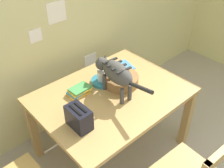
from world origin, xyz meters
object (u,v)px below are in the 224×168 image
dining_table (112,101)px  magazine (118,68)px  book_stack (79,91)px  toaster (79,118)px  wicker_basket (121,80)px  coffee_mug (103,75)px  saucer_bowl (102,81)px  cat (115,72)px

dining_table → magazine: (0.32, 0.26, 0.09)m
dining_table → book_stack: bearing=139.5°
magazine → toaster: (-0.76, -0.39, 0.08)m
magazine → wicker_basket: wicker_basket is taller
toaster → magazine: bearing=26.8°
coffee_mug → toaster: toaster is taller
coffee_mug → book_stack: 0.27m
dining_table → toaster: 0.49m
coffee_mug → toaster: (-0.49, -0.30, 0.01)m
coffee_mug → toaster: 0.58m
dining_table → wicker_basket: (0.15, 0.04, 0.13)m
book_stack → toaster: toaster is taller
saucer_bowl → book_stack: 0.26m
dining_table → toaster: size_ratio=6.45×
coffee_mug → magazine: size_ratio=0.49×
saucer_bowl → book_stack: (-0.26, 0.01, 0.02)m
book_stack → saucer_bowl: bearing=-1.9°
coffee_mug → wicker_basket: bearing=-51.4°
cat → saucer_bowl: cat is taller
dining_table → cat: size_ratio=1.91×
dining_table → saucer_bowl: 0.21m
book_stack → magazine: bearing=7.7°
toaster → saucer_bowl: bearing=32.1°
dining_table → saucer_bowl: bearing=76.5°
cat → book_stack: size_ratio=3.37×
magazine → toaster: size_ratio=1.40×
dining_table → wicker_basket: bearing=15.8°
cat → toaster: (-0.47, -0.12, -0.13)m
cat → magazine: size_ratio=2.41×
cat → saucer_bowl: 0.27m
saucer_bowl → coffee_mug: 0.06m
magazine → toaster: 0.86m
coffee_mug → wicker_basket: (0.11, -0.13, -0.03)m
coffee_mug → toaster: bearing=-148.1°
book_stack → wicker_basket: 0.40m
cat → coffee_mug: size_ratio=4.93×
cat → coffee_mug: (0.02, 0.19, -0.13)m
magazine → book_stack: bearing=-159.9°
dining_table → coffee_mug: bearing=75.4°
magazine → dining_table: bearing=-128.8°
saucer_bowl → toaster: 0.58m
dining_table → magazine: size_ratio=4.60×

